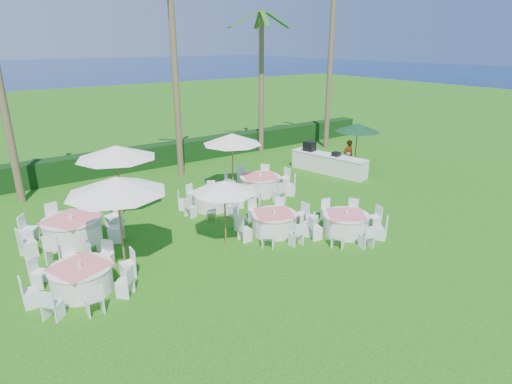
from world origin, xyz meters
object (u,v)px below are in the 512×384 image
banquet_table_e (211,200)px  umbrella_green (358,128)px  umbrella_a (116,185)px  umbrella_b (224,187)px  umbrella_d (232,139)px  umbrella_c (116,152)px  staff_person (348,156)px  banquet_table_d (73,230)px  banquet_table_c (346,223)px  banquet_table_a (81,278)px  buffet_table (328,163)px  banquet_table_f (260,184)px  banquet_table_b (274,222)px

banquet_table_e → umbrella_green: umbrella_green is taller
umbrella_a → umbrella_b: 3.50m
umbrella_d → umbrella_c: bearing=176.4°
umbrella_b → staff_person: umbrella_b is taller
umbrella_a → umbrella_d: 7.61m
banquet_table_d → umbrella_a: size_ratio=1.17×
banquet_table_c → umbrella_b: (-4.09, 1.77, 1.74)m
banquet_table_a → umbrella_green: bearing=14.7°
banquet_table_a → banquet_table_c: size_ratio=1.03×
umbrella_a → buffet_table: (12.41, 3.66, -2.16)m
banquet_table_f → banquet_table_d: bearing=-177.9°
banquet_table_a → umbrella_a: umbrella_a is taller
buffet_table → banquet_table_b: bearing=-148.1°
banquet_table_c → banquet_table_d: banquet_table_d is taller
staff_person → banquet_table_c: bearing=53.8°
banquet_table_e → umbrella_green: bearing=4.1°
umbrella_d → banquet_table_a: bearing=-150.1°
banquet_table_e → umbrella_a: umbrella_a is taller
banquet_table_a → staff_person: size_ratio=1.76×
banquet_table_a → umbrella_b: size_ratio=1.30×
banquet_table_b → umbrella_c: bearing=129.1°
staff_person → umbrella_green: bearing=-155.1°
banquet_table_d → banquet_table_e: bearing=-0.3°
banquet_table_c → banquet_table_f: bearing=90.0°
banquet_table_d → umbrella_d: (7.40, 1.14, 2.10)m
umbrella_green → umbrella_d: bearing=176.5°
banquet_table_d → umbrella_a: bearing=-72.4°
banquet_table_a → banquet_table_f: size_ratio=0.93×
umbrella_d → umbrella_a: bearing=-149.1°
umbrella_green → staff_person: bearing=-166.0°
banquet_table_e → banquet_table_f: banquet_table_f is taller
banquet_table_d → banquet_table_a: bearing=-99.6°
banquet_table_c → staff_person: (5.94, 5.51, 0.47)m
banquet_table_a → banquet_table_e: (6.16, 3.42, -0.04)m
buffet_table → umbrella_green: bearing=-7.2°
umbrella_a → banquet_table_e: bearing=30.3°
umbrella_c → banquet_table_a: bearing=-120.0°
banquet_table_f → umbrella_b: bearing=-138.6°
banquet_table_e → buffet_table: (7.71, 0.93, 0.17)m
banquet_table_e → banquet_table_f: bearing=7.0°
umbrella_a → buffet_table: size_ratio=0.68×
banquet_table_b → banquet_table_e: size_ratio=1.08×
staff_person → umbrella_a: bearing=24.5°
banquet_table_f → umbrella_green: (6.77, 0.35, 1.85)m
umbrella_a → umbrella_b: size_ratio=1.29×
umbrella_b → banquet_table_e: bearing=68.5°
umbrella_green → buffet_table: 2.56m
banquet_table_f → banquet_table_b: bearing=-119.1°
banquet_table_a → staff_person: (14.91, 3.91, 0.46)m
banquet_table_b → banquet_table_a: bearing=179.8°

